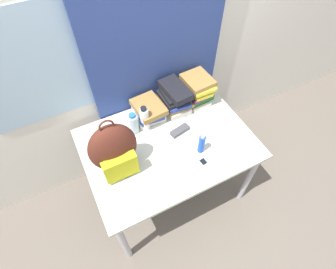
# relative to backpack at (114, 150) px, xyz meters

# --- Properties ---
(ground_plane) EXTENTS (12.00, 12.00, 0.00)m
(ground_plane) POSITION_rel_backpack_xyz_m (0.39, -0.42, -0.96)
(ground_plane) COLOR #665B51
(wall_back) EXTENTS (6.00, 0.06, 2.50)m
(wall_back) POSITION_rel_backpack_xyz_m (0.39, 0.54, 0.29)
(wall_back) COLOR silver
(wall_back) RESTS_ON ground_plane
(curtain_blue) EXTENTS (1.04, 0.04, 2.50)m
(curtain_blue) POSITION_rel_backpack_xyz_m (0.55, 0.49, 0.29)
(curtain_blue) COLOR navy
(curtain_blue) RESTS_ON ground_plane
(desk) EXTENTS (1.22, 0.88, 0.76)m
(desk) POSITION_rel_backpack_xyz_m (0.39, 0.02, -0.28)
(desk) COLOR beige
(desk) RESTS_ON ground_plane
(backpack) EXTENTS (0.32, 0.22, 0.47)m
(backpack) POSITION_rel_backpack_xyz_m (0.00, 0.00, 0.00)
(backpack) COLOR #512319
(backpack) RESTS_ON desk
(book_stack_left) EXTENTS (0.23, 0.27, 0.14)m
(book_stack_left) POSITION_rel_backpack_xyz_m (0.37, 0.31, -0.13)
(book_stack_left) COLOR silver
(book_stack_left) RESTS_ON desk
(book_stack_center) EXTENTS (0.23, 0.30, 0.23)m
(book_stack_center) POSITION_rel_backpack_xyz_m (0.60, 0.31, -0.09)
(book_stack_center) COLOR silver
(book_stack_center) RESTS_ON desk
(book_stack_right) EXTENTS (0.23, 0.27, 0.24)m
(book_stack_right) POSITION_rel_backpack_xyz_m (0.80, 0.31, -0.08)
(book_stack_right) COLOR silver
(book_stack_right) RESTS_ON desk
(water_bottle) EXTENTS (0.07, 0.07, 0.19)m
(water_bottle) POSITION_rel_backpack_xyz_m (0.22, 0.23, -0.11)
(water_bottle) COLOR silver
(water_bottle) RESTS_ON desk
(sports_bottle) EXTENTS (0.07, 0.07, 0.23)m
(sports_bottle) POSITION_rel_backpack_xyz_m (0.30, 0.22, -0.09)
(sports_bottle) COLOR white
(sports_bottle) RESTS_ON desk
(sunscreen_bottle) EXTENTS (0.05, 0.05, 0.18)m
(sunscreen_bottle) POSITION_rel_backpack_xyz_m (0.57, -0.15, -0.11)
(sunscreen_bottle) COLOR blue
(sunscreen_bottle) RESTS_ON desk
(cell_phone) EXTENTS (0.06, 0.11, 0.02)m
(cell_phone) POSITION_rel_backpack_xyz_m (0.53, -0.25, -0.19)
(cell_phone) COLOR #B7BCC6
(cell_phone) RESTS_ON desk
(sunglasses_case) EXTENTS (0.16, 0.08, 0.04)m
(sunglasses_case) POSITION_rel_backpack_xyz_m (0.52, 0.06, -0.18)
(sunglasses_case) COLOR #47474C
(sunglasses_case) RESTS_ON desk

